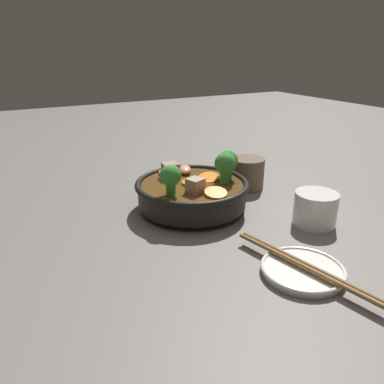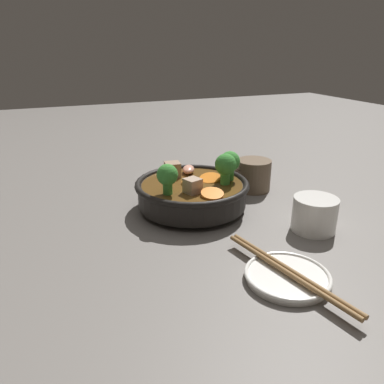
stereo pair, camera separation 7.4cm
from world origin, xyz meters
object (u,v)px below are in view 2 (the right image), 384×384
object	(u,v)px
stirfry_bowl	(193,190)
chopsticks_pair	(288,271)
tea_cup	(315,214)
side_saucer	(287,277)
dark_mug	(253,175)

from	to	relation	value
stirfry_bowl	chopsticks_pair	world-z (taller)	stirfry_bowl
tea_cup	chopsticks_pair	distance (m)	0.18
side_saucer	chopsticks_pair	bearing A→B (deg)	100.62
stirfry_bowl	side_saucer	size ratio (longest dim) A/B	1.87
chopsticks_pair	side_saucer	bearing A→B (deg)	-79.38
stirfry_bowl	tea_cup	xyz separation A→B (m)	(-0.16, 0.17, -0.01)
side_saucer	dark_mug	bearing A→B (deg)	-113.07
tea_cup	dark_mug	size ratio (longest dim) A/B	0.80
stirfry_bowl	tea_cup	distance (m)	0.23
chopsticks_pair	tea_cup	bearing A→B (deg)	-140.45
stirfry_bowl	chopsticks_pair	size ratio (longest dim) A/B	0.96
stirfry_bowl	dark_mug	bearing A→B (deg)	-164.36
stirfry_bowl	side_saucer	world-z (taller)	stirfry_bowl
dark_mug	chopsticks_pair	xyz separation A→B (m)	(0.14, 0.33, -0.02)
dark_mug	chopsticks_pair	distance (m)	0.36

